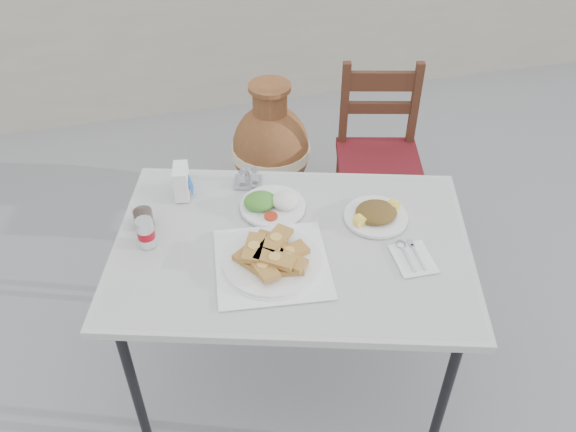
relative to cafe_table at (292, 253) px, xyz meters
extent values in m
plane|color=slate|center=(0.13, -0.05, -0.72)|extent=(80.00, 80.00, 0.00)
cylinder|color=black|center=(-0.63, -0.18, -0.36)|extent=(0.04, 0.04, 0.73)
cylinder|color=black|center=(0.43, -0.49, -0.36)|extent=(0.04, 0.04, 0.73)
cylinder|color=black|center=(-0.43, 0.49, -0.36)|extent=(0.04, 0.04, 0.73)
cylinder|color=black|center=(0.63, 0.18, -0.36)|extent=(0.04, 0.04, 0.73)
cube|color=white|center=(0.00, 0.00, 0.03)|extent=(1.46, 1.19, 0.03)
cube|color=white|center=(0.00, 0.00, 0.05)|extent=(1.41, 1.14, 0.01)
cube|color=white|center=(-0.09, -0.09, 0.06)|extent=(0.43, 0.43, 0.00)
cylinder|color=white|center=(-0.09, -0.09, 0.07)|extent=(0.34, 0.34, 0.02)
cylinder|color=white|center=(-0.09, -0.09, 0.06)|extent=(0.35, 0.35, 0.01)
cylinder|color=white|center=(-0.02, 0.21, 0.06)|extent=(0.25, 0.25, 0.01)
ellipsoid|color=silver|center=(0.02, 0.20, 0.09)|extent=(0.10, 0.10, 0.06)
ellipsoid|color=#2C7621|center=(-0.07, 0.22, 0.09)|extent=(0.13, 0.11, 0.05)
cylinder|color=#B12612|center=(-0.04, 0.14, 0.07)|extent=(0.05, 0.05, 0.01)
cylinder|color=white|center=(0.34, 0.05, 0.06)|extent=(0.24, 0.24, 0.01)
ellipsoid|color=#1C6719|center=(0.34, 0.05, 0.08)|extent=(0.16, 0.14, 0.05)
cylinder|color=yellow|center=(0.26, 0.02, 0.08)|extent=(0.05, 0.05, 0.04)
cylinder|color=yellow|center=(0.41, 0.07, 0.08)|extent=(0.05, 0.05, 0.04)
cylinder|color=silver|center=(-0.50, 0.12, 0.11)|extent=(0.06, 0.06, 0.11)
cylinder|color=#AA0C1A|center=(-0.50, 0.12, 0.11)|extent=(0.06, 0.06, 0.03)
cylinder|color=#BABBC2|center=(-0.50, 0.12, 0.16)|extent=(0.06, 0.06, 0.00)
cylinder|color=white|center=(-0.50, 0.23, 0.11)|extent=(0.08, 0.08, 0.11)
cylinder|color=black|center=(-0.50, 0.23, 0.09)|extent=(0.07, 0.07, 0.07)
cube|color=white|center=(-0.34, 0.37, 0.12)|extent=(0.07, 0.11, 0.13)
cube|color=#1756B2|center=(-0.31, 0.36, 0.11)|extent=(0.03, 0.06, 0.07)
cube|color=#BABBC2|center=(-0.08, 0.38, 0.06)|extent=(0.13, 0.11, 0.01)
cylinder|color=white|center=(-0.11, 0.36, 0.10)|extent=(0.03, 0.03, 0.06)
cylinder|color=white|center=(-0.06, 0.36, 0.10)|extent=(0.03, 0.03, 0.06)
cylinder|color=#BABBC2|center=(-0.08, 0.40, 0.09)|extent=(0.03, 0.03, 0.05)
cube|color=white|center=(0.39, -0.18, 0.06)|extent=(0.13, 0.17, 0.00)
cube|color=#BABBC2|center=(0.37, -0.18, 0.06)|extent=(0.01, 0.13, 0.00)
ellipsoid|color=#BABBC2|center=(0.37, -0.11, 0.06)|extent=(0.03, 0.04, 0.01)
cube|color=#BABBC2|center=(0.41, -0.18, 0.06)|extent=(0.01, 0.13, 0.00)
cube|color=#BABBC2|center=(0.41, -0.11, 0.06)|extent=(0.02, 0.04, 0.00)
cube|color=#351A0E|center=(0.44, 0.65, -0.50)|extent=(0.05, 0.05, 0.44)
cube|color=#351A0E|center=(0.78, 0.56, -0.50)|extent=(0.05, 0.05, 0.44)
cube|color=#351A0E|center=(0.53, 0.99, -0.50)|extent=(0.05, 0.05, 0.44)
cube|color=#351A0E|center=(0.87, 0.90, -0.50)|extent=(0.05, 0.05, 0.44)
cube|color=maroon|center=(0.65, 0.78, -0.25)|extent=(0.50, 0.50, 0.05)
cube|color=#351A0E|center=(0.53, 0.99, -0.03)|extent=(0.05, 0.05, 0.49)
cube|color=#351A0E|center=(0.87, 0.90, -0.03)|extent=(0.05, 0.05, 0.49)
cube|color=#351A0E|center=(0.70, 0.95, 0.11)|extent=(0.39, 0.13, 0.10)
cube|color=#351A0E|center=(0.70, 0.95, -0.03)|extent=(0.39, 0.13, 0.06)
cylinder|color=brown|center=(0.19, 1.19, -0.68)|extent=(0.32, 0.32, 0.08)
ellipsoid|color=brown|center=(0.19, 1.19, -0.36)|extent=(0.43, 0.43, 0.53)
cylinder|color=beige|center=(0.19, 1.19, -0.36)|extent=(0.43, 0.43, 0.06)
cylinder|color=brown|center=(0.19, 1.19, -0.07)|extent=(0.18, 0.18, 0.16)
cylinder|color=brown|center=(0.19, 1.19, 0.02)|extent=(0.22, 0.22, 0.03)
cube|color=#A29C87|center=(0.13, 2.45, -0.12)|extent=(6.00, 0.25, 1.20)
camera|label=1|loc=(-0.40, -1.54, 1.54)|focal=38.00mm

